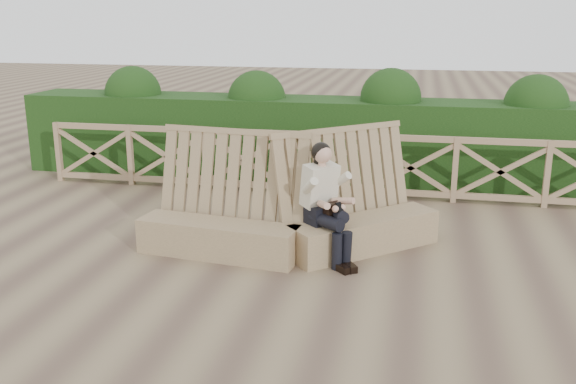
# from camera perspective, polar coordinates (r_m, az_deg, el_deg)

# --- Properties ---
(ground) EXTENTS (60.00, 60.00, 0.00)m
(ground) POSITION_cam_1_polar(r_m,az_deg,el_deg) (7.83, -0.51, -7.14)
(ground) COLOR brown
(ground) RESTS_ON ground
(bench) EXTENTS (3.84, 2.02, 1.58)m
(bench) POSITION_cam_1_polar(r_m,az_deg,el_deg) (8.38, 0.31, -2.68)
(bench) COLOR #7F6648
(bench) RESTS_ON ground
(woman) EXTENTS (0.84, 0.90, 1.49)m
(woman) POSITION_cam_1_polar(r_m,az_deg,el_deg) (8.03, 3.35, -0.60)
(woman) COLOR black
(woman) RESTS_ON ground
(guardrail) EXTENTS (10.10, 0.09, 1.10)m
(guardrail) POSITION_cam_1_polar(r_m,az_deg,el_deg) (10.95, 3.33, 2.52)
(guardrail) COLOR #8A6B50
(guardrail) RESTS_ON ground
(hedge) EXTENTS (12.00, 1.20, 1.50)m
(hedge) POSITION_cam_1_polar(r_m,az_deg,el_deg) (12.07, 4.18, 4.69)
(hedge) COLOR black
(hedge) RESTS_ON ground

